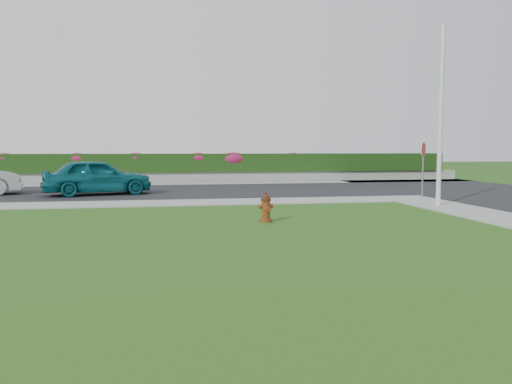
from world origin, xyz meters
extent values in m
plane|color=black|center=(0.00, 0.00, 0.00)|extent=(120.00, 120.00, 0.00)
cube|color=black|center=(-5.00, 14.00, 0.02)|extent=(26.00, 8.00, 0.04)
cube|color=gray|center=(-6.00, 9.00, 0.02)|extent=(24.00, 2.00, 0.04)
cube|color=gray|center=(7.00, 9.00, 0.02)|extent=(2.00, 2.00, 0.04)
cube|color=gray|center=(-1.00, 19.00, 0.02)|extent=(34.00, 2.00, 0.04)
cube|color=gray|center=(-1.00, 20.50, 0.30)|extent=(34.00, 0.40, 0.60)
cube|color=black|center=(-1.00, 20.60, 1.15)|extent=(32.00, 0.90, 1.10)
cylinder|color=#4C1F0B|center=(0.22, 3.89, 0.04)|extent=(0.35, 0.35, 0.08)
cylinder|color=#4C1F0B|center=(0.22, 3.89, 0.35)|extent=(0.24, 0.24, 0.53)
cylinder|color=black|center=(0.22, 3.89, 0.61)|extent=(0.29, 0.29, 0.05)
sphere|color=black|center=(0.22, 3.89, 0.65)|extent=(0.24, 0.24, 0.24)
cylinder|color=black|center=(0.22, 3.89, 0.78)|extent=(0.07, 0.07, 0.07)
cylinder|color=#4C1F0B|center=(0.07, 3.86, 0.43)|extent=(0.12, 0.13, 0.11)
cylinder|color=#4C1F0B|center=(0.37, 3.92, 0.43)|extent=(0.12, 0.13, 0.11)
cylinder|color=#4C1F0B|center=(0.25, 3.74, 0.37)|extent=(0.18, 0.15, 0.15)
imported|color=#0C585F|center=(-5.39, 12.69, 0.81)|extent=(4.82, 2.92, 1.53)
cylinder|color=silver|center=(6.80, 6.41, 3.07)|extent=(0.16, 0.16, 6.14)
cylinder|color=slate|center=(7.57, 8.95, 1.01)|extent=(0.06, 0.06, 2.02)
cylinder|color=red|center=(7.57, 8.95, 1.97)|extent=(0.43, 0.44, 0.59)
cylinder|color=white|center=(7.57, 8.95, 1.97)|extent=(0.44, 0.46, 0.62)
ellipsoid|color=#B81F66|center=(-11.43, 20.50, 1.48)|extent=(1.13, 0.72, 0.56)
ellipsoid|color=#B81F66|center=(-7.53, 20.50, 1.46)|extent=(1.22, 0.78, 0.61)
ellipsoid|color=#B81F66|center=(-4.28, 20.50, 1.48)|extent=(1.13, 0.72, 0.56)
ellipsoid|color=#B81F66|center=(-0.65, 20.50, 1.45)|extent=(1.24, 0.80, 0.62)
ellipsoid|color=#B81F66|center=(1.46, 20.50, 1.40)|extent=(1.53, 0.98, 0.76)
ellipsoid|color=#B81F66|center=(5.15, 20.50, 1.50)|extent=(1.01, 0.65, 0.51)
camera|label=1|loc=(-2.38, -9.41, 2.01)|focal=35.00mm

